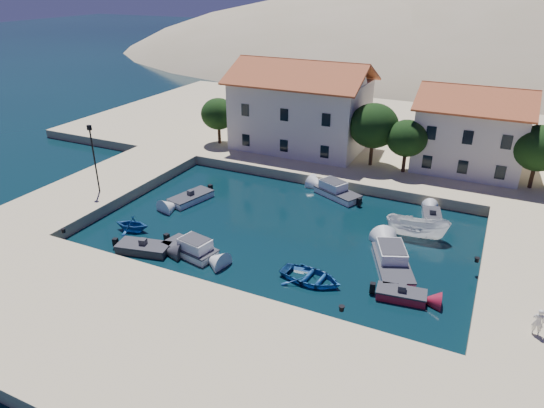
{
  "coord_description": "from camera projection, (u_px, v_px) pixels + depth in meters",
  "views": [
    {
      "loc": [
        14.3,
        -21.8,
        18.79
      ],
      "look_at": [
        -1.16,
        10.44,
        2.0
      ],
      "focal_mm": 32.0,
      "sensor_mm": 36.0,
      "label": 1
    }
  ],
  "objects": [
    {
      "name": "cabin_cruiser_north",
      "position": [
        338.0,
        192.0,
        45.47
      ],
      "size": [
        4.97,
        3.74,
        1.6
      ],
      "rotation": [
        0.0,
        0.0,
        2.69
      ],
      "color": "white",
      "rests_on": "ground"
    },
    {
      "name": "trees",
      "position": [
        388.0,
        131.0,
        48.33
      ],
      "size": [
        37.3,
        5.3,
        6.45
      ],
      "color": "#382314",
      "rests_on": "quay_north"
    },
    {
      "name": "quay_north",
      "position": [
        388.0,
        136.0,
        61.4
      ],
      "size": [
        80.0,
        36.0,
        1.0
      ],
      "primitive_type": "cube",
      "color": "beige",
      "rests_on": "ground"
    },
    {
      "name": "rowboat_west",
      "position": [
        133.0,
        230.0,
        39.62
      ],
      "size": [
        3.23,
        2.93,
        1.49
      ],
      "primitive_type": "imported",
      "rotation": [
        0.0,
        0.0,
        -1.38
      ],
      "color": "#1B5198",
      "rests_on": "ground"
    },
    {
      "name": "cabin_cruiser_south",
      "position": [
        190.0,
        248.0,
        36.12
      ],
      "size": [
        4.63,
        2.68,
        1.6
      ],
      "rotation": [
        0.0,
        0.0,
        -0.2
      ],
      "color": "white",
      "rests_on": "ground"
    },
    {
      "name": "ground",
      "position": [
        219.0,
        297.0,
        31.38
      ],
      "size": [
        400.0,
        400.0,
        0.0
      ],
      "primitive_type": "plane",
      "color": "black",
      "rests_on": "ground"
    },
    {
      "name": "quay_south",
      "position": [
        160.0,
        349.0,
        26.27
      ],
      "size": [
        52.0,
        12.0,
        1.0
      ],
      "primitive_type": "cube",
      "color": "beige",
      "rests_on": "ground"
    },
    {
      "name": "quay_west",
      "position": [
        104.0,
        186.0,
        46.76
      ],
      "size": [
        8.0,
        20.0,
        1.0
      ],
      "primitive_type": "cube",
      "color": "beige",
      "rests_on": "ground"
    },
    {
      "name": "motorboat_red_se",
      "position": [
        401.0,
        295.0,
        31.07
      ],
      "size": [
        3.29,
        1.79,
        1.25
      ],
      "rotation": [
        0.0,
        0.0,
        0.13
      ],
      "color": "maroon",
      "rests_on": "ground"
    },
    {
      "name": "hills",
      "position": [
        519.0,
        145.0,
        134.15
      ],
      "size": [
        254.0,
        176.0,
        99.0
      ],
      "color": "tan",
      "rests_on": "ground"
    },
    {
      "name": "rowboat_south",
      "position": [
        311.0,
        281.0,
        33.03
      ],
      "size": [
        4.58,
        3.44,
        0.9
      ],
      "primitive_type": "imported",
      "rotation": [
        0.0,
        0.0,
        1.49
      ],
      "color": "#1B5198",
      "rests_on": "ground"
    },
    {
      "name": "building_left",
      "position": [
        301.0,
        104.0,
        54.06
      ],
      "size": [
        14.7,
        9.45,
        9.7
      ],
      "color": "silver",
      "rests_on": "quay_north"
    },
    {
      "name": "pedestrian",
      "position": [
        538.0,
        322.0,
        26.28
      ],
      "size": [
        0.62,
        0.42,
        1.64
      ],
      "primitive_type": "imported",
      "rotation": [
        0.0,
        0.0,
        3.09
      ],
      "color": "white",
      "rests_on": "quay_east"
    },
    {
      "name": "cabin_cruiser_east",
      "position": [
        392.0,
        263.0,
        34.17
      ],
      "size": [
        4.14,
        5.87,
        1.6
      ],
      "rotation": [
        0.0,
        0.0,
        1.97
      ],
      "color": "white",
      "rests_on": "ground"
    },
    {
      "name": "boat_east",
      "position": [
        416.0,
        237.0,
        38.59
      ],
      "size": [
        5.04,
        2.2,
        1.9
      ],
      "primitive_type": "imported",
      "rotation": [
        0.0,
        0.0,
        1.64
      ],
      "color": "white",
      "rests_on": "ground"
    },
    {
      "name": "motorboat_white_ne",
      "position": [
        432.0,
        217.0,
        41.12
      ],
      "size": [
        2.17,
        3.43,
        1.25
      ],
      "rotation": [
        0.0,
        0.0,
        1.8
      ],
      "color": "white",
      "rests_on": "ground"
    },
    {
      "name": "motorboat_grey_sw",
      "position": [
        144.0,
        248.0,
        36.47
      ],
      "size": [
        4.25,
        2.56,
        1.25
      ],
      "rotation": [
        0.0,
        0.0,
        0.21
      ],
      "color": "#38383E",
      "rests_on": "ground"
    },
    {
      "name": "lamppost",
      "position": [
        93.0,
        152.0,
        42.73
      ],
      "size": [
        0.35,
        0.25,
        6.22
      ],
      "color": "black",
      "rests_on": "quay_west"
    },
    {
      "name": "bollards",
      "position": [
        283.0,
        263.0,
        32.95
      ],
      "size": [
        29.36,
        9.56,
        0.3
      ],
      "color": "black",
      "rests_on": "ground"
    },
    {
      "name": "building_mid",
      "position": [
        472.0,
        128.0,
        48.13
      ],
      "size": [
        10.5,
        8.4,
        8.3
      ],
      "color": "silver",
      "rests_on": "quay_north"
    },
    {
      "name": "motorboat_white_west",
      "position": [
        191.0,
        198.0,
        44.73
      ],
      "size": [
        2.84,
        4.56,
        1.25
      ],
      "rotation": [
        0.0,
        0.0,
        -1.82
      ],
      "color": "white",
      "rests_on": "ground"
    }
  ]
}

